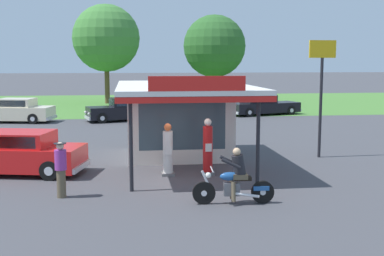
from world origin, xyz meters
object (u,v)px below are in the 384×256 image
Objects in this scene: parked_car_back_row_far_left at (124,110)px; bystander_admiring_sedan at (61,168)px; parked_car_back_row_far_right at (263,106)px; motorcycle_with_rider at (235,181)px; roadside_pole_sign at (322,78)px; parked_car_back_row_centre_left at (12,111)px; gas_pump_nearside at (168,152)px; gas_pump_offside at (208,149)px; featured_classic_sedan at (15,154)px.

parked_car_back_row_far_left is 18.60m from bystander_admiring_sedan.
parked_car_back_row_far_left reaches higher than parked_car_back_row_far_right.
roadside_pole_sign reaches higher than motorcycle_with_rider.
parked_car_back_row_far_right is 17.48m from parked_car_back_row_centre_left.
gas_pump_offside is at bearing 0.00° from gas_pump_nearside.
parked_car_back_row_far_right is at bearing 72.55° from motorcycle_with_rider.
gas_pump_offside reaches higher than gas_pump_nearside.
roadside_pole_sign reaches higher than parked_car_back_row_far_left.
parked_car_back_row_far_left is 16.09m from roadside_pole_sign.
featured_classic_sedan is 0.92× the size of parked_car_back_row_centre_left.
bystander_admiring_sedan reaches higher than parked_car_back_row_centre_left.
parked_car_back_row_far_right is (8.53, 18.51, -0.15)m from gas_pump_nearside.
gas_pump_offside is 0.41× the size of roadside_pole_sign.
parked_car_back_row_centre_left reaches higher than parked_car_back_row_far_left.
parked_car_back_row_centre_left reaches higher than parked_car_back_row_far_right.
parked_car_back_row_far_right is 1.12× the size of parked_car_back_row_far_left.
parked_car_back_row_far_left is (-1.64, 16.15, -0.13)m from gas_pump_nearside.
motorcycle_with_rider is 23.23m from parked_car_back_row_far_right.
motorcycle_with_rider is 8.30m from featured_classic_sedan.
parked_car_back_row_far_right is (7.13, 18.51, -0.23)m from gas_pump_offside.
gas_pump_offside reaches higher than featured_classic_sedan.
bystander_admiring_sedan reaches higher than parked_car_back_row_far_right.
parked_car_back_row_centre_left is (-10.38, 19.98, 0.05)m from motorcycle_with_rider.
motorcycle_with_rider reaches higher than featured_classic_sedan.
featured_classic_sedan is at bearing -103.62° from parked_car_back_row_far_left.
parked_car_back_row_far_right is (13.84, 17.51, -0.02)m from featured_classic_sedan.
gas_pump_offside is 6.09m from roadside_pole_sign.
gas_pump_offside reaches higher than bystander_admiring_sedan.
roadside_pole_sign is at bearing 7.15° from featured_classic_sedan.
bystander_admiring_sedan reaches higher than motorcycle_with_rider.
gas_pump_nearside reaches higher than featured_classic_sedan.
parked_car_back_row_far_right is 10.44m from parked_car_back_row_far_left.
parked_car_back_row_far_right is (6.96, 22.16, 0.02)m from motorcycle_with_rider.
gas_pump_nearside is 7.31m from roadside_pole_sign.
motorcycle_with_rider is 20.06m from parked_car_back_row_far_left.
gas_pump_nearside is at bearing 113.16° from motorcycle_with_rider.
motorcycle_with_rider is at bearing -66.84° from gas_pump_nearside.
featured_classic_sedan is at bearing -128.32° from parked_car_back_row_far_right.
gas_pump_offside is at bearing -57.98° from parked_car_back_row_centre_left.
gas_pump_nearside is 0.35× the size of featured_classic_sedan.
parked_car_back_row_centre_left is 3.53× the size of bystander_admiring_sedan.
roadside_pole_sign is at bearing -59.40° from parked_car_back_row_far_left.
roadside_pole_sign reaches higher than gas_pump_nearside.
gas_pump_nearside is 20.38m from parked_car_back_row_far_right.
gas_pump_offside reaches higher than motorcycle_with_rider.
roadside_pole_sign is at bearing 26.46° from bystander_admiring_sedan.
bystander_admiring_sedan is 11.13m from roadside_pole_sign.
parked_car_back_row_far_right is 16.38m from roadside_pole_sign.
motorcycle_with_rider reaches higher than parked_car_back_row_far_left.
roadside_pole_sign is at bearing -97.40° from parked_car_back_row_far_right.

